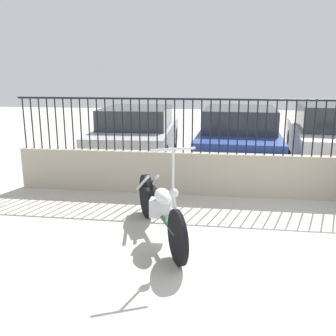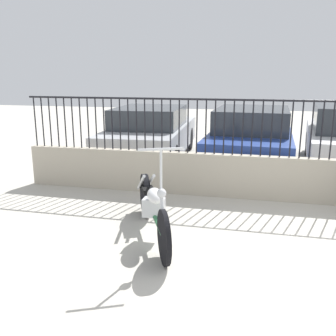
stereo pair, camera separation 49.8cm
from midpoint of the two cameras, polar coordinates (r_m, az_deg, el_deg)
The scene contains 5 objects.
low_wall at distance 6.85m, azimuth 23.69°, elevation -1.86°, with size 10.57×0.18×0.76m.
fence_railing at distance 6.66m, azimuth 24.52°, elevation 6.34°, with size 10.57×0.04×0.96m.
motorcycle_green at distance 5.07m, azimuth 0.37°, elevation -5.65°, with size 1.04×2.08×1.33m.
car_silver at distance 9.54m, azimuth -1.06°, elevation 5.36°, with size 1.94×4.50×1.34m.
car_blue at distance 9.09m, azimuth 14.19°, elevation 4.60°, with size 1.95×4.67×1.38m.
Camera 2 is at (-1.06, -3.73, 2.12)m, focal length 40.00 mm.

